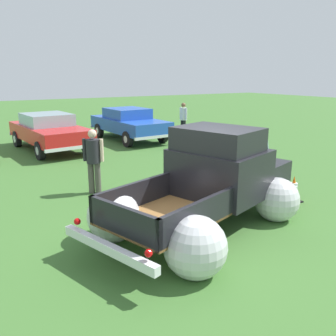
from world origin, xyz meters
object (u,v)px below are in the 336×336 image
Objects in this scene: spectator_1 at (183,117)px; vintage_pickup_truck at (211,187)px; show_car_2 at (129,123)px; lane_cone_1 at (293,189)px; show_car_1 at (49,130)px; spectator_0 at (93,158)px.

vintage_pickup_truck is at bearing 55.83° from spectator_1.
lane_cone_1 is at bearing -4.68° from show_car_2.
show_car_1 is 9.71m from lane_cone_1.
spectator_1 reaches higher than show_car_2.
vintage_pickup_truck reaches higher than spectator_0.
spectator_1 is at bearing 84.43° from show_car_1.
show_car_1 is at bearing 78.64° from vintage_pickup_truck.
lane_cone_1 is (3.35, -9.11, -0.48)m from show_car_1.
spectator_0 is 4.86m from lane_cone_1.
lane_cone_1 is at bearing 89.59° from spectator_0.
spectator_0 is (-0.39, -6.06, 0.13)m from show_car_1.
show_car_1 is at bearing -86.40° from show_car_2.
spectator_1 is (5.44, 9.04, 0.15)m from vintage_pickup_truck.
spectator_1 is at bearing 170.57° from spectator_0.
show_car_1 is at bearing -144.86° from spectator_0.
lane_cone_1 is (2.43, -0.04, -0.45)m from vintage_pickup_truck.
show_car_1 is at bearing 110.19° from lane_cone_1.
vintage_pickup_truck is 9.12m from show_car_1.
vintage_pickup_truck is at bearing 0.49° from show_car_1.
vintage_pickup_truck is 2.47m from lane_cone_1.
show_car_2 is 2.83× the size of spectator_0.
spectator_0 reaches higher than show_car_2.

